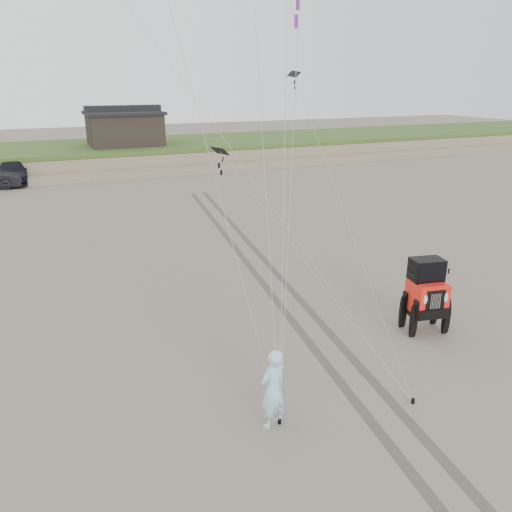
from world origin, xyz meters
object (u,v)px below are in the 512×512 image
(cabin, at_px, (124,127))
(truck_c, at_px, (12,173))
(jeep, at_px, (426,303))
(man, at_px, (273,389))

(cabin, relative_size, truck_c, 1.22)
(jeep, relative_size, man, 2.60)
(cabin, height_order, truck_c, cabin)
(cabin, bearing_deg, truck_c, -149.85)
(jeep, bearing_deg, truck_c, 122.91)
(jeep, distance_m, man, 6.32)
(truck_c, bearing_deg, jeep, -66.83)
(cabin, distance_m, jeep, 35.50)
(man, bearing_deg, jeep, -177.75)
(jeep, bearing_deg, cabin, 105.72)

